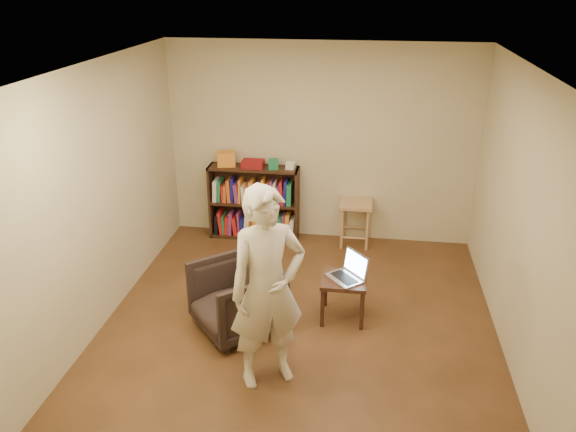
# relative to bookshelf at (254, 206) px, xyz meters

# --- Properties ---
(floor) EXTENTS (4.50, 4.50, 0.00)m
(floor) POSITION_rel_bookshelf_xyz_m (0.87, -2.09, -0.44)
(floor) COLOR #3F2A14
(floor) RESTS_ON ground
(ceiling) EXTENTS (4.50, 4.50, 0.00)m
(ceiling) POSITION_rel_bookshelf_xyz_m (0.87, -2.09, 2.16)
(ceiling) COLOR white
(ceiling) RESTS_ON wall_back
(wall_back) EXTENTS (4.00, 0.00, 4.00)m
(wall_back) POSITION_rel_bookshelf_xyz_m (0.87, 0.16, 0.86)
(wall_back) COLOR beige
(wall_back) RESTS_ON floor
(wall_left) EXTENTS (0.00, 4.50, 4.50)m
(wall_left) POSITION_rel_bookshelf_xyz_m (-1.13, -2.09, 0.86)
(wall_left) COLOR beige
(wall_left) RESTS_ON floor
(wall_right) EXTENTS (0.00, 4.50, 4.50)m
(wall_right) POSITION_rel_bookshelf_xyz_m (2.87, -2.09, 0.86)
(wall_right) COLOR beige
(wall_right) RESTS_ON floor
(bookshelf) EXTENTS (1.20, 0.30, 1.00)m
(bookshelf) POSITION_rel_bookshelf_xyz_m (0.00, 0.00, 0.00)
(bookshelf) COLOR black
(bookshelf) RESTS_ON floor
(box_yellow) EXTENTS (0.27, 0.22, 0.19)m
(box_yellow) POSITION_rel_bookshelf_xyz_m (-0.36, -0.01, 0.66)
(box_yellow) COLOR orange
(box_yellow) RESTS_ON bookshelf
(red_cloth) EXTENTS (0.29, 0.21, 0.09)m
(red_cloth) POSITION_rel_bookshelf_xyz_m (-0.00, -0.02, 0.61)
(red_cloth) COLOR maroon
(red_cloth) RESTS_ON bookshelf
(box_green) EXTENTS (0.15, 0.15, 0.13)m
(box_green) POSITION_rel_bookshelf_xyz_m (0.27, -0.04, 0.62)
(box_green) COLOR #1E7246
(box_green) RESTS_ON bookshelf
(box_white) EXTENTS (0.12, 0.12, 0.08)m
(box_white) POSITION_rel_bookshelf_xyz_m (0.49, -0.01, 0.60)
(box_white) COLOR white
(box_white) RESTS_ON bookshelf
(stool) EXTENTS (0.42, 0.42, 0.60)m
(stool) POSITION_rel_bookshelf_xyz_m (1.37, -0.06, 0.05)
(stool) COLOR #B27A56
(stool) RESTS_ON floor
(armchair) EXTENTS (1.09, 1.09, 0.72)m
(armchair) POSITION_rel_bookshelf_xyz_m (0.26, -2.19, -0.08)
(armchair) COLOR black
(armchair) RESTS_ON floor
(side_table) EXTENTS (0.46, 0.46, 0.47)m
(side_table) POSITION_rel_bookshelf_xyz_m (1.31, -1.83, -0.05)
(side_table) COLOR black
(side_table) RESTS_ON floor
(laptop) EXTENTS (0.45, 0.46, 0.27)m
(laptop) POSITION_rel_bookshelf_xyz_m (1.35, -1.83, 0.09)
(laptop) COLOR silver
(laptop) RESTS_ON side_table
(person) EXTENTS (0.79, 0.71, 1.83)m
(person) POSITION_rel_bookshelf_xyz_m (0.71, -2.89, 0.47)
(person) COLOR beige
(person) RESTS_ON floor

